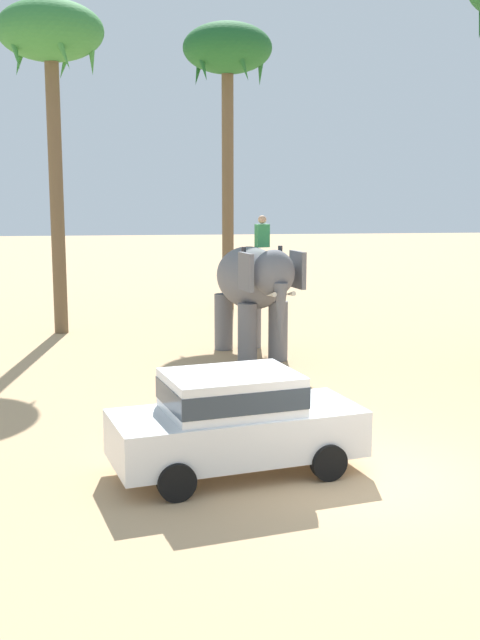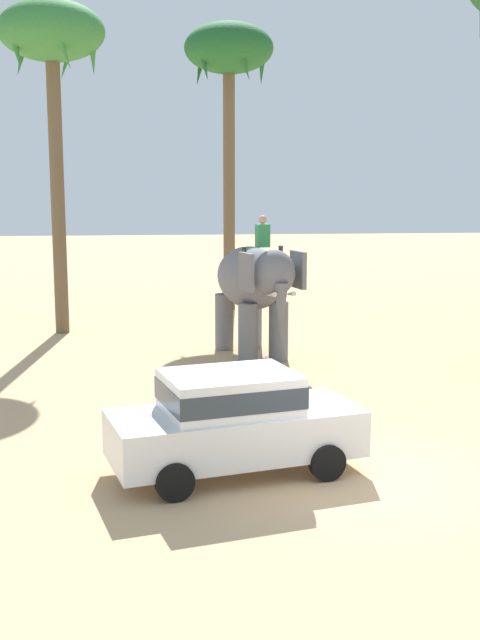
{
  "view_description": "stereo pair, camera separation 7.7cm",
  "coord_description": "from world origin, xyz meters",
  "px_view_note": "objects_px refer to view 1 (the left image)",
  "views": [
    {
      "loc": [
        -3.13,
        -12.28,
        4.79
      ],
      "look_at": [
        -1.08,
        6.12,
        1.6
      ],
      "focal_mm": 45.7,
      "sensor_mm": 36.0,
      "label": 1
    },
    {
      "loc": [
        -3.05,
        -12.29,
        4.79
      ],
      "look_at": [
        -1.08,
        6.12,
        1.6
      ],
      "focal_mm": 45.7,
      "sensor_mm": 36.0,
      "label": 2
    }
  ],
  "objects_px": {
    "elephant_with_mahout": "(253,285)",
    "palm_tree_behind_elephant": "(227,60)",
    "car_sedan_foreground": "(235,419)",
    "palm_tree_left_of_road": "(51,44)"
  },
  "relations": [
    {
      "from": "elephant_with_mahout",
      "to": "palm_tree_behind_elephant",
      "type": "distance_m",
      "value": 10.95
    },
    {
      "from": "car_sedan_foreground",
      "to": "elephant_with_mahout",
      "type": "distance_m",
      "value": 9.11
    },
    {
      "from": "car_sedan_foreground",
      "to": "palm_tree_behind_elephant",
      "type": "xyz_separation_m",
      "value": [
        1.56,
        17.32,
        8.1
      ]
    },
    {
      "from": "palm_tree_left_of_road",
      "to": "palm_tree_behind_elephant",
      "type": "bearing_deg",
      "value": 36.44
    },
    {
      "from": "car_sedan_foreground",
      "to": "palm_tree_behind_elephant",
      "type": "distance_m",
      "value": 19.19
    },
    {
      "from": "car_sedan_foreground",
      "to": "palm_tree_behind_elephant",
      "type": "relative_size",
      "value": 0.42
    },
    {
      "from": "elephant_with_mahout",
      "to": "car_sedan_foreground",
      "type": "bearing_deg",
      "value": -99.21
    },
    {
      "from": "car_sedan_foreground",
      "to": "palm_tree_behind_elephant",
      "type": "bearing_deg",
      "value": 84.84
    },
    {
      "from": "car_sedan_foreground",
      "to": "palm_tree_left_of_road",
      "type": "height_order",
      "value": "palm_tree_left_of_road"
    },
    {
      "from": "car_sedan_foreground",
      "to": "palm_tree_left_of_road",
      "type": "bearing_deg",
      "value": 107.65
    }
  ]
}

